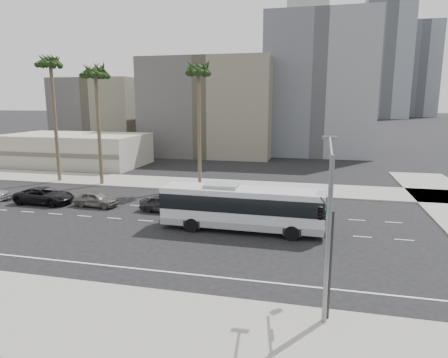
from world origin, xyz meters
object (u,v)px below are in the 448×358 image
(streetlight_corner, at_px, (328,224))
(car_a, at_px, (164,204))
(traffic_signal, at_px, (321,214))
(city_bus, at_px, (242,207))
(palm_mid, at_px, (95,75))
(palm_near, at_px, (199,72))
(palm_far, at_px, (50,64))
(car_c, at_px, (45,196))
(car_b, at_px, (96,199))

(streetlight_corner, bearing_deg, car_a, 131.47)
(car_a, xyz_separation_m, traffic_signal, (14.27, -13.47, 3.75))
(city_bus, xyz_separation_m, traffic_signal, (6.06, -9.77, 2.55))
(traffic_signal, bearing_deg, city_bus, 111.81)
(city_bus, relative_size, streetlight_corner, 1.54)
(city_bus, distance_m, palm_mid, 26.91)
(car_a, xyz_separation_m, palm_mid, (-12.14, 9.73, 12.56))
(traffic_signal, xyz_separation_m, palm_mid, (-26.42, 23.20, 8.82))
(city_bus, distance_m, palm_near, 20.85)
(traffic_signal, bearing_deg, palm_mid, 128.72)
(city_bus, height_order, car_a, city_bus)
(traffic_signal, bearing_deg, palm_far, 134.12)
(car_c, distance_m, palm_near, 21.54)
(traffic_signal, bearing_deg, streetlight_corner, -93.30)
(palm_mid, relative_size, palm_far, 0.92)
(streetlight_corner, xyz_separation_m, palm_mid, (-26.70, 25.64, 8.57))
(car_c, distance_m, traffic_signal, 30.55)
(car_c, relative_size, traffic_signal, 1.10)
(car_a, distance_m, car_b, 7.18)
(traffic_signal, height_order, palm_mid, palm_mid)
(traffic_signal, relative_size, palm_near, 0.36)
(streetlight_corner, height_order, palm_mid, palm_mid)
(city_bus, relative_size, palm_near, 0.87)
(palm_far, bearing_deg, car_c, -61.24)
(city_bus, bearing_deg, car_b, 166.75)
(car_b, bearing_deg, palm_far, 52.96)
(streetlight_corner, xyz_separation_m, palm_far, (-33.09, 26.17, 9.95))
(car_b, distance_m, palm_near, 18.61)
(car_c, height_order, palm_mid, palm_mid)
(car_a, bearing_deg, streetlight_corner, -134.78)
(city_bus, distance_m, car_c, 21.47)
(streetlight_corner, bearing_deg, city_bus, 116.47)
(car_b, relative_size, palm_far, 0.27)
(car_c, bearing_deg, car_b, -87.73)
(car_c, xyz_separation_m, palm_far, (-5.63, 10.26, 13.88))
(car_c, height_order, palm_near, palm_near)
(car_b, bearing_deg, traffic_signal, -117.88)
(palm_near, bearing_deg, palm_far, -175.91)
(car_c, distance_m, streetlight_corner, 31.98)
(car_a, xyz_separation_m, car_c, (-12.90, 0.00, 0.06))
(palm_mid, distance_m, palm_far, 6.56)
(car_c, distance_m, palm_far, 18.15)
(streetlight_corner, bearing_deg, traffic_signal, 95.71)
(palm_far, bearing_deg, traffic_signal, -35.88)
(car_a, distance_m, streetlight_corner, 21.94)
(palm_mid, bearing_deg, car_b, -62.53)
(palm_mid, bearing_deg, city_bus, -33.41)
(palm_near, bearing_deg, city_bus, -61.88)
(city_bus, height_order, palm_far, palm_far)
(palm_near, bearing_deg, traffic_signal, -60.41)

